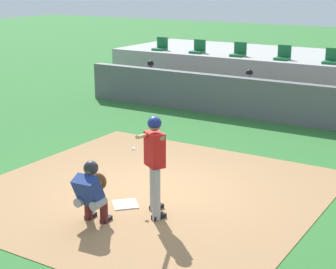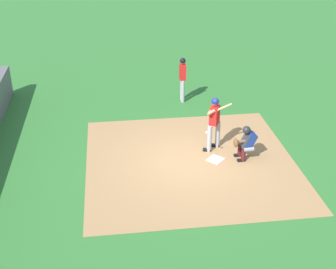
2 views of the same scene
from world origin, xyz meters
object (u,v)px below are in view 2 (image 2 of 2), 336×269
Objects in this scene: on_deck_batter at (183,77)px; batter_at_plate at (214,121)px; home_plate at (216,159)px; catcher_crouched at (245,141)px.

batter_at_plate is at bearing -175.02° from on_deck_batter.
home_plate is 0.27× the size of catcher_crouched.
on_deck_batter reaches higher than catcher_crouched.
home_plate is 4.90m from on_deck_batter.
home_plate is 1.23m from batter_at_plate.
catcher_crouched reaches higher than home_plate.
catcher_crouched is (-0.72, -0.84, -0.43)m from batter_at_plate.
batter_at_plate is 1.12× the size of catcher_crouched.
catcher_crouched is 0.90× the size of on_deck_batter.
batter_at_plate is 1.18m from catcher_crouched.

